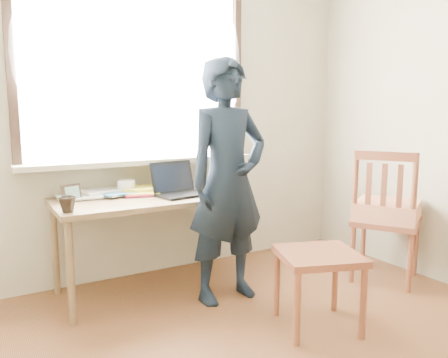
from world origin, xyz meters
TOP-DOWN VIEW (x-y plane):
  - room_shell at (-0.02, 0.20)m, footprint 3.52×4.02m
  - desk at (-0.27, 1.63)m, footprint 1.31×0.65m
  - laptop at (-0.05, 1.60)m, footprint 0.40×0.34m
  - mug_white at (-0.36, 1.83)m, footprint 0.19×0.19m
  - mug_dark at (-0.86, 1.41)m, footprint 0.14×0.14m
  - mouse at (0.22, 1.53)m, footprint 0.10×0.07m
  - desk_clutter at (-0.41, 1.81)m, footprint 0.74×0.55m
  - book_a at (-0.63, 1.87)m, footprint 0.24×0.30m
  - book_b at (0.14, 1.90)m, footprint 0.29×0.32m
  - picture_frame at (-0.78, 1.73)m, footprint 0.13×0.07m
  - work_chair at (0.42, 0.58)m, footprint 0.58×0.57m
  - side_chair at (1.40, 0.91)m, footprint 0.63×0.64m
  - person at (0.17, 1.24)m, footprint 0.63×0.44m

SIDE VIEW (x-z plane):
  - work_chair at x=0.42m, z-range 0.16..0.64m
  - side_chair at x=1.40m, z-range 0.03..1.05m
  - desk at x=-0.27m, z-range 0.28..0.98m
  - book_b at x=0.14m, z-range 0.70..0.72m
  - book_a at x=-0.63m, z-range 0.70..0.73m
  - mouse at x=0.22m, z-range 0.70..0.74m
  - desk_clutter at x=-0.41m, z-range 0.70..0.75m
  - mug_dark at x=-0.86m, z-range 0.70..0.80m
  - mug_white at x=-0.36m, z-range 0.70..0.81m
  - picture_frame at x=-0.78m, z-range 0.70..0.81m
  - laptop at x=-0.05m, z-range 0.64..0.88m
  - person at x=0.17m, z-range 0.00..1.67m
  - room_shell at x=-0.02m, z-range 0.33..2.94m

